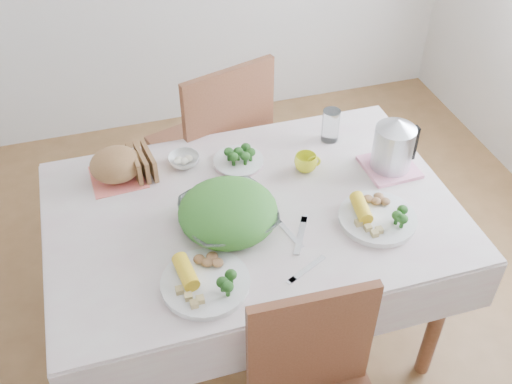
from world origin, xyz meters
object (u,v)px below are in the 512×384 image
object	(u,v)px
salad_bowl	(228,217)
electric_kettle	(394,144)
yellow_mug	(306,163)
dinner_plate_left	(206,284)
chair_far	(209,154)
dining_table	(253,277)
dinner_plate_right	(377,219)

from	to	relation	value
salad_bowl	electric_kettle	distance (m)	0.71
yellow_mug	dinner_plate_left	bearing A→B (deg)	-137.76
chair_far	dinner_plate_left	distance (m)	1.13
dining_table	yellow_mug	xyz separation A→B (m)	(0.27, 0.16, 0.42)
electric_kettle	chair_far	bearing A→B (deg)	117.49
chair_far	electric_kettle	distance (m)	1.00
dining_table	dinner_plate_left	size ratio (longest dim) A/B	4.81
chair_far	salad_bowl	world-z (taller)	chair_far
dinner_plate_left	dinner_plate_right	size ratio (longest dim) A/B	1.03
chair_far	salad_bowl	xyz separation A→B (m)	(-0.10, -0.81, 0.34)
dinner_plate_right	dining_table	bearing A→B (deg)	154.88
chair_far	dinner_plate_right	size ratio (longest dim) A/B	3.64
electric_kettle	dinner_plate_left	bearing A→B (deg)	-169.19
dinner_plate_right	electric_kettle	bearing A→B (deg)	55.92
salad_bowl	yellow_mug	world-z (taller)	salad_bowl
dining_table	chair_far	bearing A→B (deg)	90.28
yellow_mug	dining_table	bearing A→B (deg)	-149.63
dinner_plate_right	yellow_mug	world-z (taller)	yellow_mug
dinner_plate_left	electric_kettle	xyz separation A→B (m)	(0.84, 0.38, 0.11)
salad_bowl	dinner_plate_left	bearing A→B (deg)	-119.67
yellow_mug	electric_kettle	size ratio (longest dim) A/B	0.41
dining_table	dinner_plate_right	size ratio (longest dim) A/B	4.94
dining_table	yellow_mug	distance (m)	0.52
chair_far	yellow_mug	world-z (taller)	chair_far
salad_bowl	yellow_mug	size ratio (longest dim) A/B	3.66
salad_bowl	dinner_plate_left	world-z (taller)	salad_bowl
salad_bowl	dinner_plate_left	size ratio (longest dim) A/B	1.14
dinner_plate_left	dining_table	bearing A→B (deg)	51.36
dining_table	salad_bowl	xyz separation A→B (m)	(-0.11, -0.06, 0.43)
dining_table	dinner_plate_left	xyz separation A→B (m)	(-0.25, -0.31, 0.40)
dinner_plate_right	yellow_mug	size ratio (longest dim) A/B	3.11
dinner_plate_left	chair_far	bearing A→B (deg)	76.97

